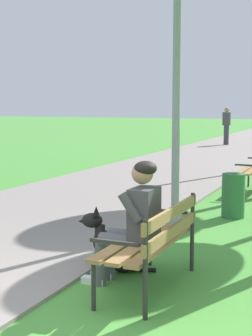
{
  "coord_description": "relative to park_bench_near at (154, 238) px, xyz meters",
  "views": [
    {
      "loc": [
        2.25,
        -3.26,
        1.78
      ],
      "look_at": [
        -0.57,
        3.24,
        0.9
      ],
      "focal_mm": 54.9,
      "sensor_mm": 36.0,
      "label": 1
    }
  ],
  "objects": [
    {
      "name": "person_seated_on_near_bench",
      "position": [
        -0.21,
        -0.0,
        0.17
      ],
      "size": [
        0.74,
        0.49,
        1.25
      ],
      "color": "#4C4C51",
      "rests_on": "ground"
    },
    {
      "name": "litter_bin",
      "position": [
        0.04,
        3.49,
        -0.16
      ],
      "size": [
        0.36,
        0.36,
        0.7
      ],
      "primitive_type": "cylinder",
      "color": "#2D6638",
      "rests_on": "ground"
    },
    {
      "name": "dog_black",
      "position": [
        -0.57,
        0.33,
        -0.25
      ],
      "size": [
        0.8,
        0.45,
        0.71
      ],
      "color": "black",
      "rests_on": "ground"
    },
    {
      "name": "ground_plane",
      "position": [
        -0.59,
        -1.24,
        -0.51
      ],
      "size": [
        120.0,
        120.0,
        0.0
      ],
      "primitive_type": "plane",
      "color": "#478E38"
    },
    {
      "name": "lamp_post_near",
      "position": [
        -0.53,
        2.29,
        1.87
      ],
      "size": [
        0.24,
        0.24,
        4.61
      ],
      "color": "gray",
      "rests_on": "ground"
    },
    {
      "name": "pedestrian_distant",
      "position": [
        -3.19,
        17.59,
        0.33
      ],
      "size": [
        0.32,
        0.22,
        1.65
      ],
      "color": "#383842",
      "rests_on": "ground"
    },
    {
      "name": "park_bench_near",
      "position": [
        0.0,
        0.0,
        0.0
      ],
      "size": [
        0.55,
        1.5,
        0.85
      ],
      "color": "olive",
      "rests_on": "ground"
    }
  ]
}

